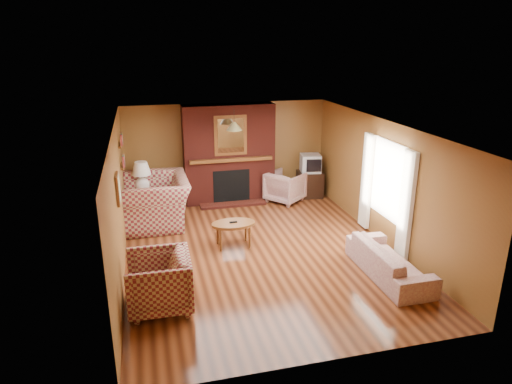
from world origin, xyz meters
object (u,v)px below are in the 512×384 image
object	(u,v)px
floral_sofa	(389,261)
crt_tv	(311,163)
tv_stand	(310,184)
floral_armchair	(285,187)
coffee_table	(233,226)
side_table	(144,203)
fireplace	(229,155)
plaid_armchair	(159,282)
table_lamp	(142,175)
plaid_loveseat	(156,201)

from	to	relation	value
floral_sofa	crt_tv	size ratio (longest dim) A/B	3.41
tv_stand	floral_armchair	bearing A→B (deg)	-158.08
tv_stand	crt_tv	world-z (taller)	crt_tv
floral_armchair	coffee_table	bearing A→B (deg)	102.86
side_table	floral_armchair	bearing A→B (deg)	2.33
floral_sofa	crt_tv	bearing A→B (deg)	-2.12
fireplace	tv_stand	distance (m)	2.23
plaid_armchair	coffee_table	size ratio (longest dim) A/B	1.13
floral_sofa	tv_stand	distance (m)	4.26
plaid_armchair	floral_sofa	distance (m)	3.85
fireplace	coffee_table	xyz separation A→B (m)	(-0.44, -2.64, -0.75)
plaid_armchair	crt_tv	bearing A→B (deg)	137.95
plaid_armchair	coffee_table	bearing A→B (deg)	141.73
floral_armchair	table_lamp	world-z (taller)	table_lamp
floral_armchair	coffee_table	xyz separation A→B (m)	(-1.77, -2.24, 0.05)
tv_stand	coffee_table	bearing A→B (deg)	-129.74
fireplace	crt_tv	world-z (taller)	fireplace
coffee_table	side_table	world-z (taller)	side_table
floral_armchair	side_table	world-z (taller)	floral_armchair
tv_stand	crt_tv	bearing A→B (deg)	-84.28
floral_armchair	floral_sofa	bearing A→B (deg)	149.20
side_table	floral_sofa	bearing A→B (deg)	-44.29
floral_armchair	crt_tv	distance (m)	0.91
plaid_armchair	crt_tv	world-z (taller)	crt_tv
plaid_loveseat	crt_tv	world-z (taller)	crt_tv
plaid_loveseat	table_lamp	distance (m)	0.75
plaid_loveseat	floral_armchair	bearing A→B (deg)	101.48
floral_armchair	tv_stand	size ratio (longest dim) A/B	1.25
tv_stand	side_table	bearing A→B (deg)	-169.46
fireplace	side_table	distance (m)	2.34
fireplace	plaid_loveseat	distance (m)	2.25
side_table	fireplace	bearing A→B (deg)	14.29
floral_armchair	plaid_armchair	bearing A→B (deg)	102.44
coffee_table	crt_tv	bearing A→B (deg)	44.47
crt_tv	floral_armchair	bearing A→B (deg)	-164.21
plaid_loveseat	tv_stand	bearing A→B (deg)	102.20
floral_sofa	side_table	xyz separation A→B (m)	(-4.00, 3.90, 0.01)
fireplace	floral_sofa	world-z (taller)	fireplace
floral_armchair	crt_tv	xyz separation A→B (m)	(0.72, 0.21, 0.51)
coffee_table	table_lamp	xyz separation A→B (m)	(-1.66, 2.10, 0.54)
fireplace	floral_sofa	xyz separation A→B (m)	(1.90, -4.44, -0.91)
plaid_loveseat	coffee_table	size ratio (longest dim) A/B	1.90
side_table	crt_tv	xyz separation A→B (m)	(4.15, 0.34, 0.59)
floral_sofa	tv_stand	size ratio (longest dim) A/B	2.87
plaid_loveseat	plaid_armchair	bearing A→B (deg)	-2.56
crt_tv	tv_stand	bearing A→B (deg)	90.00
table_lamp	crt_tv	xyz separation A→B (m)	(4.15, 0.34, -0.09)
floral_armchair	tv_stand	world-z (taller)	floral_armchair
side_table	tv_stand	size ratio (longest dim) A/B	0.88
fireplace	plaid_loveseat	world-z (taller)	fireplace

